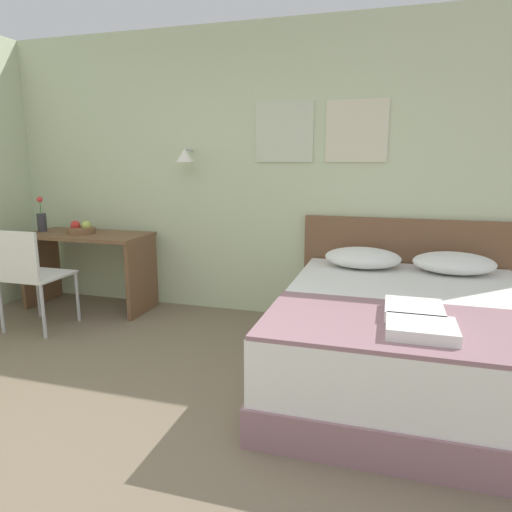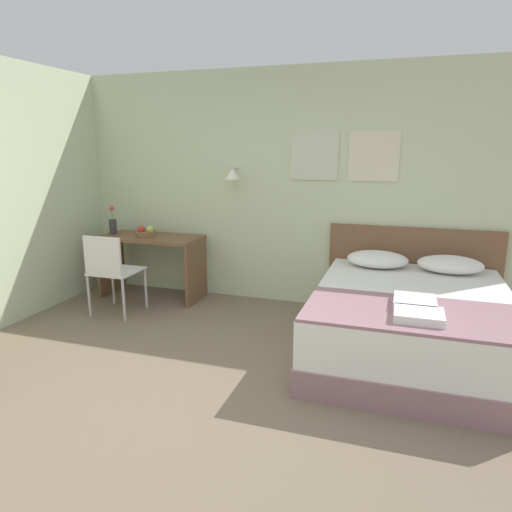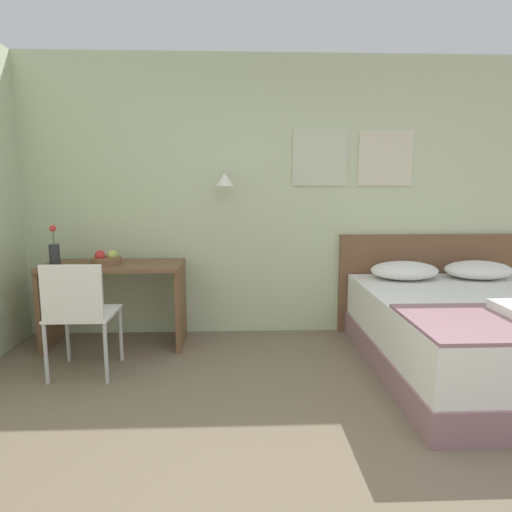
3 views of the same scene
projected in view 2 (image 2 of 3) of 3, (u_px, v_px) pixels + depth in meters
ground_plane at (188, 412)px, 3.16m from camera, size 24.00×24.00×0.00m
wall_back at (284, 189)px, 5.20m from camera, size 5.72×0.31×2.65m
bed at (410, 324)px, 3.97m from camera, size 1.65×2.05×0.59m
headboard at (411, 272)px, 4.90m from camera, size 1.77×0.06×0.97m
pillow_left at (377, 259)px, 4.69m from camera, size 0.62×0.44×0.16m
pillow_right at (450, 264)px, 4.48m from camera, size 0.62×0.44×0.16m
throw_blanket at (414, 314)px, 3.35m from camera, size 1.60×0.82×0.02m
folded_towel_near_foot at (415, 302)px, 3.47m from camera, size 0.31×0.32×0.06m
folded_towel_mid_bed at (419, 315)px, 3.20m from camera, size 0.34×0.28×0.06m
desk at (152, 255)px, 5.51m from camera, size 1.21×0.57×0.75m
desk_chair at (110, 267)px, 4.88m from camera, size 0.48×0.48×0.89m
fruit_bowl at (146, 232)px, 5.47m from camera, size 0.27×0.27×0.12m
flower_vase at (113, 225)px, 5.57m from camera, size 0.09×0.09×0.35m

